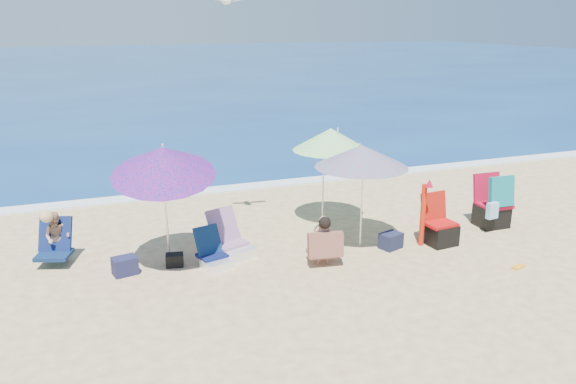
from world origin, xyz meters
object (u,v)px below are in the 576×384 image
object	(u,v)px
furled_umbrella	(424,209)
umbrella_blue	(163,161)
umbrella_turquoise	(362,156)
person_left	(56,237)
camp_chair_right	(493,208)
person_center	(324,241)
umbrella_striped	(331,139)
seagull	(226,1)
chair_navy	(214,256)
camp_chair_left	(440,229)
chair_rainbow	(232,244)

from	to	relation	value
furled_umbrella	umbrella_blue	bearing A→B (deg)	173.61
umbrella_turquoise	person_left	bearing A→B (deg)	168.03
person_left	umbrella_turquoise	bearing A→B (deg)	-11.97
furled_umbrella	person_left	xyz separation A→B (m)	(-6.16, 1.47, -0.25)
furled_umbrella	camp_chair_right	world-z (taller)	furled_umbrella
umbrella_turquoise	person_center	world-z (taller)	umbrella_turquoise
umbrella_striped	umbrella_blue	size ratio (longest dim) A/B	0.88
furled_umbrella	person_center	xyz separation A→B (m)	(-2.01, -0.16, -0.28)
camp_chair_right	person_center	xyz separation A→B (m)	(-3.84, -0.54, 0.02)
camp_chair_right	seagull	xyz separation A→B (m)	(-4.93, 1.20, 3.84)
chair_navy	camp_chair_left	bearing A→B (deg)	-6.41
umbrella_turquoise	camp_chair_right	bearing A→B (deg)	-0.30
chair_rainbow	camp_chair_right	bearing A→B (deg)	-4.17
camp_chair_left	person_center	bearing A→B (deg)	-176.93
umbrella_turquoise	person_center	bearing A→B (deg)	-149.31
umbrella_striped	chair_rainbow	distance (m)	2.83
umbrella_blue	chair_rainbow	world-z (taller)	umbrella_blue
umbrella_striped	camp_chair_right	xyz separation A→B (m)	(2.94, -1.24, -1.33)
furled_umbrella	chair_navy	xyz separation A→B (m)	(-3.73, 0.42, -0.53)
furled_umbrella	umbrella_striped	bearing A→B (deg)	124.41
umbrella_striped	umbrella_blue	bearing A→B (deg)	-161.46
chair_rainbow	seagull	size ratio (longest dim) A/B	1.24
person_left	chair_navy	bearing A→B (deg)	-23.33
chair_rainbow	camp_chair_right	xyz separation A→B (m)	(5.18, -0.38, 0.18)
umbrella_striped	furled_umbrella	bearing A→B (deg)	-55.59
umbrella_turquoise	camp_chair_left	distance (m)	2.03
umbrella_striped	person_left	size ratio (longest dim) A/B	2.01
camp_chair_right	person_center	size ratio (longest dim) A/B	1.26
umbrella_turquoise	umbrella_blue	world-z (taller)	umbrella_blue
umbrella_turquoise	chair_navy	distance (m)	3.05
umbrella_blue	chair_rainbow	bearing A→B (deg)	12.96
umbrella_blue	person_left	world-z (taller)	umbrella_blue
person_left	seagull	xyz separation A→B (m)	(3.06, 0.11, 3.78)
umbrella_turquoise	umbrella_striped	size ratio (longest dim) A/B	1.10
furled_umbrella	camp_chair_right	bearing A→B (deg)	11.62
chair_rainbow	camp_chair_right	size ratio (longest dim) A/B	0.86
umbrella_blue	furled_umbrella	bearing A→B (deg)	-6.39
umbrella_striped	camp_chair_left	bearing A→B (deg)	-48.80
camp_chair_left	person_left	world-z (taller)	person_left
furled_umbrella	seagull	bearing A→B (deg)	153.02
chair_rainbow	camp_chair_left	xyz separation A→B (m)	(3.68, -0.79, 0.07)
camp_chair_left	seagull	distance (m)	5.47
chair_rainbow	camp_chair_left	distance (m)	3.77
umbrella_turquoise	camp_chair_left	xyz separation A→B (m)	(1.42, -0.43, -1.39)
umbrella_striped	person_left	xyz separation A→B (m)	(-5.05, -0.15, -1.28)
umbrella_blue	person_center	size ratio (longest dim) A/B	2.63
seagull	chair_rainbow	bearing A→B (deg)	-106.85
camp_chair_left	furled_umbrella	bearing A→B (deg)	174.31
chair_navy	furled_umbrella	bearing A→B (deg)	-6.47
person_center	chair_navy	bearing A→B (deg)	161.31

